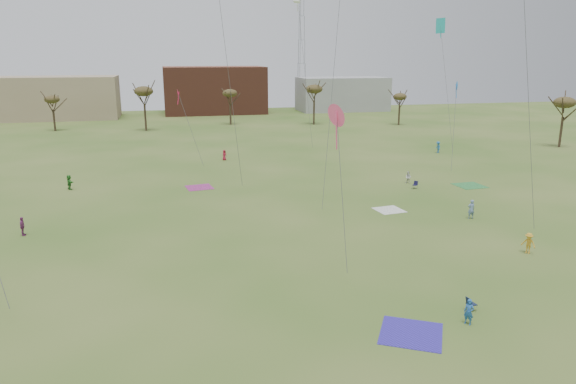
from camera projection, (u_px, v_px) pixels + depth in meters
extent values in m
plane|color=#34581B|center=(340.00, 349.00, 27.97)|extent=(260.00, 260.00, 0.00)
imported|color=#22589D|center=(469.00, 312.00, 30.35)|extent=(0.64, 0.66, 1.53)
imported|color=gold|center=(528.00, 243.00, 41.23)|extent=(1.11, 1.23, 1.66)
imported|color=#6782AC|center=(471.00, 209.00, 50.01)|extent=(0.70, 0.49, 1.84)
imported|color=#863871|center=(22.00, 226.00, 45.30)|extent=(0.43, 0.98, 1.65)
imported|color=silver|center=(408.00, 177.00, 63.87)|extent=(0.86, 0.87, 1.42)
imported|color=#2B7627|center=(69.00, 182.00, 60.87)|extent=(1.16, 1.63, 1.70)
imported|color=maroon|center=(224.00, 155.00, 77.89)|extent=(0.88, 0.84, 1.52)
imported|color=#22639D|center=(438.00, 147.00, 83.78)|extent=(0.69, 1.18, 1.80)
cube|color=#3427AA|center=(411.00, 334.00, 29.47)|extent=(4.54, 4.54, 0.03)
cube|color=white|center=(389.00, 210.00, 52.94)|extent=(2.94, 2.94, 0.03)
cube|color=#982E77|center=(199.00, 187.00, 61.98)|extent=(3.33, 3.33, 0.03)
cube|color=#2F823D|center=(470.00, 186.00, 62.79)|extent=(3.38, 3.38, 0.03)
cube|color=#141E38|center=(472.00, 304.00, 32.06)|extent=(0.57, 0.57, 0.04)
cube|color=#141E38|center=(469.00, 301.00, 31.92)|extent=(0.21, 0.51, 0.44)
cube|color=#151335|center=(415.00, 185.00, 61.36)|extent=(0.69, 0.69, 0.04)
cube|color=#151335|center=(416.00, 183.00, 61.46)|extent=(0.38, 0.49, 0.44)
cone|color=#EC4A7F|center=(337.00, 115.00, 34.93)|extent=(1.59, 0.12, 1.59)
cube|color=#EC4A7F|center=(336.00, 131.00, 35.19)|extent=(0.08, 0.08, 2.61)
cylinder|color=#4C4C51|center=(342.00, 195.00, 35.17)|extent=(0.27, 2.30, 10.24)
cylinder|color=#4C4C51|center=(528.00, 81.00, 41.61)|extent=(3.51, 1.22, 24.17)
cylinder|color=#4C4C51|center=(229.00, 78.00, 55.16)|extent=(2.54, 1.55, 23.45)
cone|color=blue|center=(457.00, 85.00, 67.92)|extent=(1.11, 0.08, 1.11)
cube|color=blue|center=(456.00, 91.00, 68.10)|extent=(0.08, 0.08, 1.82)
cylinder|color=#4C4C51|center=(454.00, 128.00, 67.14)|extent=(2.16, 3.94, 10.30)
cylinder|color=#4C4C51|center=(332.00, 87.00, 49.69)|extent=(3.13, 4.83, 22.38)
cone|color=#C81541|center=(178.00, 93.00, 68.72)|extent=(1.00, 0.07, 1.00)
cube|color=#C81541|center=(178.00, 98.00, 68.87)|extent=(0.08, 0.08, 1.64)
cylinder|color=#4C4C51|center=(191.00, 130.00, 69.25)|extent=(2.78, 2.00, 9.30)
cube|color=teal|center=(440.00, 26.00, 79.25)|extent=(1.11, 1.11, 2.19)
cube|color=teal|center=(440.00, 31.00, 79.44)|extent=(0.08, 0.08, 1.97)
cylinder|color=#4C4C51|center=(447.00, 89.00, 79.60)|extent=(1.12, 4.40, 18.29)
cube|color=silver|center=(297.00, 3.00, 80.58)|extent=(0.08, 0.08, 2.47)
cylinder|color=#4C4C51|center=(305.00, 73.00, 81.95)|extent=(1.86, 3.03, 22.61)
cylinder|color=#3A2B1E|center=(54.00, 120.00, 107.63)|extent=(0.40, 0.40, 4.32)
ellipsoid|color=#473D1E|center=(52.00, 99.00, 106.59)|extent=(3.02, 3.02, 1.58)
cylinder|color=#3A2B1E|center=(145.00, 117.00, 107.67)|extent=(0.40, 0.40, 5.40)
ellipsoid|color=#473D1E|center=(144.00, 91.00, 106.36)|extent=(3.78, 3.78, 1.98)
cylinder|color=#3A2B1E|center=(230.00, 114.00, 117.36)|extent=(0.40, 0.40, 4.68)
ellipsoid|color=#473D1E|center=(230.00, 93.00, 116.23)|extent=(3.28, 3.28, 1.72)
cylinder|color=#3A2B1E|center=(314.00, 113.00, 117.46)|extent=(0.40, 0.40, 5.28)
ellipsoid|color=#473D1E|center=(314.00, 89.00, 116.18)|extent=(3.70, 3.70, 1.94)
cylinder|color=#3A2B1E|center=(399.00, 115.00, 116.82)|extent=(0.40, 0.40, 4.20)
ellipsoid|color=#473D1E|center=(400.00, 97.00, 115.80)|extent=(2.94, 2.94, 1.54)
cylinder|color=#3A2B1E|center=(561.00, 132.00, 88.65)|extent=(0.40, 0.40, 5.04)
ellipsoid|color=#473D1E|center=(565.00, 102.00, 87.44)|extent=(3.53, 3.53, 1.85)
cube|color=#937F60|center=(49.00, 98.00, 127.52)|extent=(32.00, 14.00, 10.00)
cube|color=brown|center=(214.00, 90.00, 140.75)|extent=(26.00, 16.00, 12.00)
cube|color=gray|center=(342.00, 94.00, 146.91)|extent=(24.00, 12.00, 9.00)
cylinder|color=#9EA3A8|center=(304.00, 40.00, 147.89)|extent=(0.16, 0.16, 38.00)
cylinder|color=#9EA3A8|center=(299.00, 40.00, 148.33)|extent=(0.16, 0.16, 38.00)
cylinder|color=#9EA3A8|center=(300.00, 40.00, 146.86)|extent=(0.16, 0.16, 38.00)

